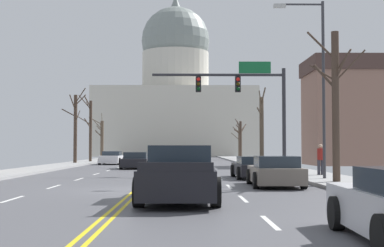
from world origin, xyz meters
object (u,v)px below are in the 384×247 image
at_px(sedan_near_00, 253,168).
at_px(sedan_oncoming_00, 136,161).
at_px(street_lamp_right, 317,73).
at_px(pedestrian_00, 320,158).
at_px(sedan_oncoming_01, 112,158).
at_px(sedan_near_01, 275,172).
at_px(pickup_truck_near_02, 180,176).
at_px(signal_gantry, 246,93).

relative_size(sedan_near_00, sedan_oncoming_00, 1.01).
bearing_deg(street_lamp_right, sedan_near_00, 134.93).
bearing_deg(pedestrian_00, sedan_oncoming_01, 121.94).
xyz_separation_m(street_lamp_right, sedan_near_01, (-2.53, -3.23, -4.46)).
bearing_deg(sedan_near_00, pickup_truck_near_02, -107.53).
bearing_deg(sedan_near_00, signal_gantry, 88.42).
bearing_deg(pickup_truck_near_02, sedan_oncoming_01, 100.91).
xyz_separation_m(sedan_near_00, pedestrian_00, (3.59, 0.56, 0.49)).
bearing_deg(pedestrian_00, sedan_oncoming_00, 131.37).
height_order(street_lamp_right, sedan_near_01, street_lamp_right).
distance_m(street_lamp_right, pedestrian_00, 5.23).
bearing_deg(sedan_near_00, sedan_oncoming_01, 114.28).
bearing_deg(pedestrian_00, pickup_truck_near_02, -120.81).
xyz_separation_m(pickup_truck_near_02, pedestrian_00, (7.26, 12.18, 0.30)).
distance_m(street_lamp_right, sedan_oncoming_01, 28.99).
xyz_separation_m(pickup_truck_near_02, sedan_oncoming_01, (-6.65, 34.49, -0.15)).
bearing_deg(sedan_near_01, pedestrian_00, 61.78).
relative_size(sedan_oncoming_01, pedestrian_00, 2.65).
height_order(signal_gantry, sedan_near_00, signal_gantry).
bearing_deg(pickup_truck_near_02, sedan_near_01, 56.43).
height_order(street_lamp_right, sedan_oncoming_00, street_lamp_right).
bearing_deg(signal_gantry, sedan_oncoming_00, 130.20).
bearing_deg(signal_gantry, sedan_near_01, -89.93).
bearing_deg(signal_gantry, pickup_truck_near_02, -103.48).
distance_m(pickup_truck_near_02, pedestrian_00, 14.18).
bearing_deg(sedan_oncoming_01, signal_gantry, -60.86).
distance_m(sedan_near_01, pickup_truck_near_02, 6.87).
bearing_deg(sedan_oncoming_01, sedan_oncoming_00, -72.66).
relative_size(pickup_truck_near_02, pedestrian_00, 3.65).
xyz_separation_m(street_lamp_right, sedan_oncoming_01, (-12.98, 25.54, -4.45)).
bearing_deg(street_lamp_right, sedan_oncoming_01, 116.93).
relative_size(signal_gantry, street_lamp_right, 0.95).
bearing_deg(street_lamp_right, pedestrian_00, 73.86).
xyz_separation_m(sedan_near_00, pickup_truck_near_02, (-3.67, -11.62, 0.19)).
relative_size(street_lamp_right, pedestrian_00, 5.18).
height_order(sedan_oncoming_00, pedestrian_00, pedestrian_00).
relative_size(sedan_near_00, sedan_oncoming_01, 1.11).
bearing_deg(sedan_near_01, sedan_oncoming_01, 109.95).
height_order(street_lamp_right, sedan_oncoming_01, street_lamp_right).
height_order(sedan_near_00, pickup_truck_near_02, pickup_truck_near_02).
height_order(sedan_oncoming_01, pedestrian_00, pedestrian_00).
bearing_deg(pickup_truck_near_02, signal_gantry, 76.52).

